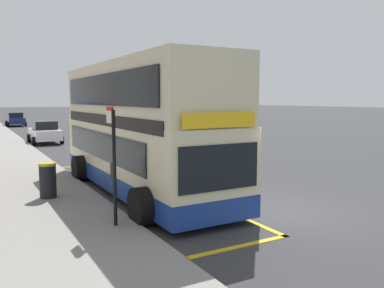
% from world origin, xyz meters
% --- Properties ---
extents(ground_plane, '(260.00, 260.00, 0.00)m').
position_xyz_m(ground_plane, '(0.00, 32.00, 0.00)').
color(ground_plane, '#333335').
extents(double_decker_bus, '(3.23, 10.15, 4.40)m').
position_xyz_m(double_decker_bus, '(-2.46, 4.29, 2.06)').
color(double_decker_bus, beige).
rests_on(double_decker_bus, ground).
extents(bus_bay_markings, '(2.85, 12.35, 0.01)m').
position_xyz_m(bus_bay_markings, '(-2.58, 4.38, 0.01)').
color(bus_bay_markings, gold).
rests_on(bus_bay_markings, ground).
extents(bus_stop_sign, '(0.09, 0.51, 2.88)m').
position_xyz_m(bus_stop_sign, '(-4.55, 0.71, 1.81)').
color(bus_stop_sign, black).
rests_on(bus_stop_sign, pavement_near).
extents(parked_car_white_kerbside, '(2.09, 4.20, 1.62)m').
position_xyz_m(parked_car_white_kerbside, '(-2.77, 21.88, 0.80)').
color(parked_car_white_kerbside, silver).
rests_on(parked_car_white_kerbside, ground).
extents(parked_car_navy_distant, '(2.09, 4.20, 1.62)m').
position_xyz_m(parked_car_navy_distant, '(-2.73, 42.72, 0.80)').
color(parked_car_navy_distant, navy).
rests_on(parked_car_navy_distant, ground).
extents(litter_bin, '(0.53, 0.53, 1.09)m').
position_xyz_m(litter_bin, '(-5.50, 4.31, 0.69)').
color(litter_bin, black).
rests_on(litter_bin, pavement_near).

